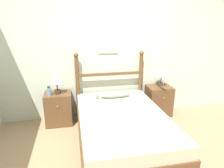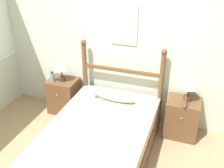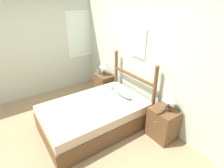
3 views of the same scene
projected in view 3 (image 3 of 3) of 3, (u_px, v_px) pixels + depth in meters
ground_plane at (69, 139)px, 3.27m from camera, size 16.00×16.00×0.00m
wall_back at (141, 57)px, 3.61m from camera, size 6.40×0.08×2.55m
wall_left at (31, 48)px, 4.30m from camera, size 0.08×6.40×2.55m
bed at (95, 115)px, 3.50m from camera, size 1.31×2.03×0.52m
headboard at (133, 83)px, 3.81m from camera, size 1.32×0.09×1.30m
nightstand_left at (104, 85)px, 4.66m from camera, size 0.47×0.42×0.60m
nightstand_right at (163, 124)px, 3.20m from camera, size 0.47×0.42×0.60m
table_lamp_left at (104, 65)px, 4.41m from camera, size 0.23×0.23×0.37m
table_lamp_right at (170, 97)px, 2.95m from camera, size 0.23×0.23×0.37m
bottle at (99, 71)px, 4.55m from camera, size 0.08×0.08×0.18m
model_boat at (161, 112)px, 2.99m from camera, size 0.07×0.20×0.16m
fish_pillow at (121, 93)px, 3.70m from camera, size 0.62×0.13×0.11m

